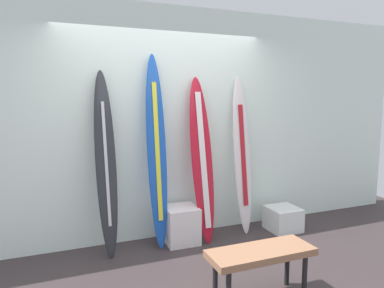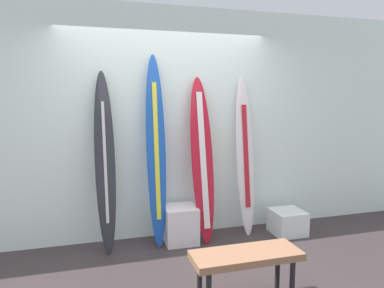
% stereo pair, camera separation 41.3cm
% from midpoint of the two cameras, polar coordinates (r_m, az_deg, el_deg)
% --- Properties ---
extents(ground, '(8.00, 8.00, 0.04)m').
position_cam_midpoint_polar(ground, '(3.57, -1.49, -21.67)').
color(ground, '#382E2F').
extents(wall_back, '(7.20, 0.20, 2.80)m').
position_cam_midpoint_polar(wall_back, '(4.37, -7.51, 3.27)').
color(wall_back, white).
rests_on(wall_back, ground).
extents(surfboard_charcoal, '(0.24, 0.43, 2.03)m').
position_cam_midpoint_polar(surfboard_charcoal, '(3.96, -16.74, -3.08)').
color(surfboard_charcoal, '#272A2E').
rests_on(surfboard_charcoal, ground).
extents(surfboard_cobalt, '(0.23, 0.37, 2.22)m').
position_cam_midpoint_polar(surfboard_cobalt, '(4.05, -8.65, -1.42)').
color(surfboard_cobalt, blue).
rests_on(surfboard_cobalt, ground).
extents(surfboard_crimson, '(0.29, 0.46, 1.97)m').
position_cam_midpoint_polar(surfboard_crimson, '(4.19, -1.20, -2.53)').
color(surfboard_crimson, red).
rests_on(surfboard_crimson, ground).
extents(surfboard_ivory, '(0.23, 0.36, 1.99)m').
position_cam_midpoint_polar(surfboard_ivory, '(4.49, 5.52, -1.80)').
color(surfboard_ivory, silver).
rests_on(surfboard_ivory, ground).
extents(display_block_left, '(0.39, 0.39, 0.44)m').
position_cam_midpoint_polar(display_block_left, '(4.30, -4.60, -12.95)').
color(display_block_left, white).
rests_on(display_block_left, ground).
extents(display_block_center, '(0.39, 0.39, 0.30)m').
position_cam_midpoint_polar(display_block_center, '(4.78, 12.11, -11.79)').
color(display_block_center, white).
rests_on(display_block_center, ground).
extents(bench, '(0.92, 0.34, 0.45)m').
position_cam_midpoint_polar(bench, '(3.12, 7.23, -17.68)').
color(bench, '#96674A').
rests_on(bench, ground).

